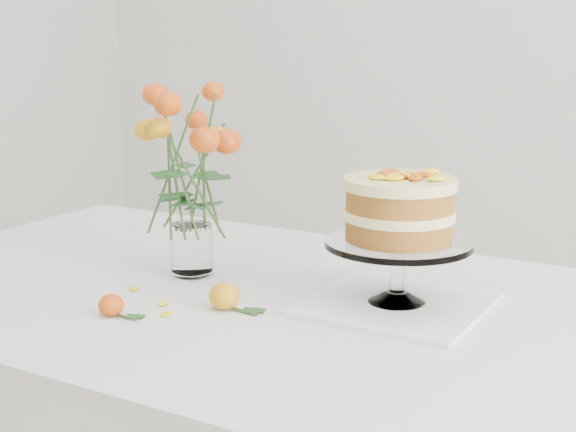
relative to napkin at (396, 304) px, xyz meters
name	(u,v)px	position (x,y,z in m)	size (l,w,h in m)	color
table	(219,326)	(-0.34, -0.06, -0.09)	(1.43, 0.93, 0.76)	tan
napkin	(396,304)	(0.00, 0.00, 0.00)	(0.29, 0.29, 0.01)	white
cake_stand	(399,216)	(0.00, 0.00, 0.16)	(0.25, 0.25, 0.23)	white
rose_vase	(189,154)	(-0.42, -0.02, 0.24)	(0.30, 0.30, 0.41)	white
loose_rose_near	(224,296)	(-0.25, -0.16, 0.02)	(0.10, 0.05, 0.05)	gold
loose_rose_far	(111,305)	(-0.40, -0.28, 0.01)	(0.08, 0.04, 0.04)	#C03A09
stray_petal_a	(134,289)	(-0.46, -0.16, 0.00)	(0.03, 0.02, 0.00)	yellow
stray_petal_b	(163,304)	(-0.36, -0.20, 0.00)	(0.03, 0.02, 0.00)	yellow
stray_petal_c	(166,314)	(-0.32, -0.24, 0.00)	(0.03, 0.02, 0.00)	yellow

